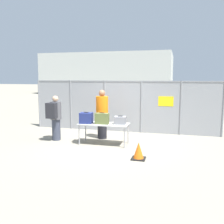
{
  "coord_description": "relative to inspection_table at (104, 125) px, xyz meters",
  "views": [
    {
      "loc": [
        2.24,
        -8.15,
        2.33
      ],
      "look_at": [
        -0.06,
        0.56,
        1.05
      ],
      "focal_mm": 40.0,
      "sensor_mm": 36.0,
      "label": 1
    }
  ],
  "objects": [
    {
      "name": "suitcase_navy",
      "position": [
        -0.61,
        -0.1,
        0.24
      ],
      "size": [
        0.45,
        0.37,
        0.39
      ],
      "color": "navy",
      "rests_on": "inspection_table"
    },
    {
      "name": "traffic_cone",
      "position": [
        1.41,
        -1.28,
        -0.44
      ],
      "size": [
        0.39,
        0.39,
        0.49
      ],
      "color": "black",
      "rests_on": "ground_plane"
    },
    {
      "name": "traveler_hooded",
      "position": [
        -1.87,
        0.04,
        0.24
      ],
      "size": [
        0.41,
        0.63,
        1.64
      ],
      "rotation": [
        0.0,
        0.0,
        -0.1
      ],
      "color": "#383D4C",
      "rests_on": "ground_plane"
    },
    {
      "name": "distant_hangar",
      "position": [
        -7.06,
        27.38,
        2.03
      ],
      "size": [
        17.24,
        10.97,
        5.39
      ],
      "color": "#B2B7B2",
      "rests_on": "ground_plane"
    },
    {
      "name": "suitcase_olive",
      "position": [
        -0.04,
        -0.09,
        0.24
      ],
      "size": [
        0.48,
        0.24,
        0.4
      ],
      "color": "#566033",
      "rests_on": "inspection_table"
    },
    {
      "name": "suitcase_grey",
      "position": [
        0.56,
        0.09,
        0.19
      ],
      "size": [
        0.44,
        0.41,
        0.28
      ],
      "color": "slate",
      "rests_on": "inspection_table"
    },
    {
      "name": "utility_trailer",
      "position": [
        2.88,
        4.76,
        -0.29
      ],
      "size": [
        3.59,
        2.03,
        0.65
      ],
      "color": "silver",
      "rests_on": "ground_plane"
    },
    {
      "name": "ground_plane",
      "position": [
        0.19,
        0.04,
        -0.67
      ],
      "size": [
        120.0,
        120.0,
        0.0
      ],
      "primitive_type": "plane",
      "color": "gray"
    },
    {
      "name": "fence_section",
      "position": [
        0.2,
        2.13,
        0.46
      ],
      "size": [
        7.97,
        0.07,
        2.17
      ],
      "color": "gray",
      "rests_on": "ground_plane"
    },
    {
      "name": "security_worker_near",
      "position": [
        -0.3,
        0.77,
        0.28
      ],
      "size": [
        0.46,
        0.46,
        1.84
      ],
      "rotation": [
        0.0,
        0.0,
        2.8
      ],
      "color": "black",
      "rests_on": "ground_plane"
    },
    {
      "name": "inspection_table",
      "position": [
        0.0,
        0.0,
        0.0
      ],
      "size": [
        1.71,
        0.75,
        0.73
      ],
      "color": "#B2B2AD",
      "rests_on": "ground_plane"
    }
  ]
}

